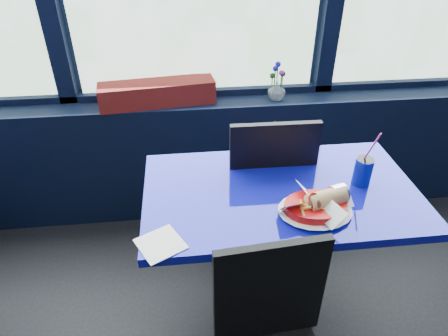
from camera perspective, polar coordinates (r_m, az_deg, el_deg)
window_sill at (r=2.64m, az=-3.14°, el=1.73°), size 5.00×0.26×0.80m
near_table at (r=1.89m, az=7.70°, el=-7.47°), size 1.20×0.70×0.75m
chair_near_back at (r=2.13m, az=5.93°, el=-2.04°), size 0.45×0.45×0.98m
planter_box at (r=2.41m, az=-9.49°, el=10.52°), size 0.68×0.25×0.13m
flower_vase at (r=2.46m, az=7.57°, el=11.20°), size 0.14×0.14×0.23m
food_basket at (r=1.65m, az=13.13°, el=-5.27°), size 0.29×0.29×0.10m
ketchup_bottle at (r=1.93m, az=7.06°, el=3.69°), size 0.06×0.06×0.21m
soda_cup at (r=1.86m, az=19.24°, el=-0.35°), size 0.08×0.08×0.27m
napkin at (r=1.52m, az=-9.05°, el=-10.66°), size 0.21×0.21×0.00m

